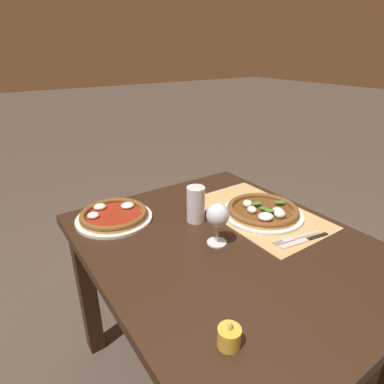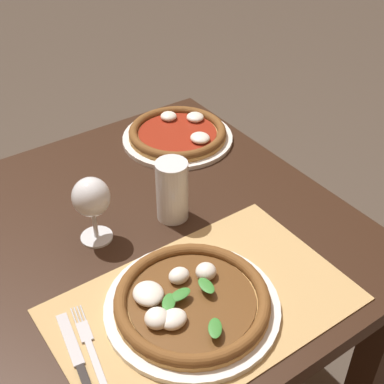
# 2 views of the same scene
# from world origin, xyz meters

# --- Properties ---
(dining_table) EXTENTS (1.11, 0.92, 0.74)m
(dining_table) POSITION_xyz_m (0.00, 0.00, 0.63)
(dining_table) COLOR black
(dining_table) RESTS_ON ground
(paper_placemat) EXTENTS (0.56, 0.35, 0.00)m
(paper_placemat) POSITION_xyz_m (0.09, -0.25, 0.74)
(paper_placemat) COLOR tan
(paper_placemat) RESTS_ON dining_table
(pizza_near) EXTENTS (0.33, 0.33, 0.05)m
(pizza_near) POSITION_xyz_m (0.07, -0.24, 0.76)
(pizza_near) COLOR silver
(pizza_near) RESTS_ON paper_placemat
(pizza_far) EXTENTS (0.30, 0.30, 0.04)m
(pizza_far) POSITION_xyz_m (0.39, 0.27, 0.76)
(pizza_far) COLOR silver
(pizza_far) RESTS_ON dining_table
(wine_glass) EXTENTS (0.08, 0.08, 0.16)m
(wine_glass) POSITION_xyz_m (0.02, 0.04, 0.85)
(wine_glass) COLOR silver
(wine_glass) RESTS_ON dining_table
(pint_glass) EXTENTS (0.07, 0.07, 0.15)m
(pint_glass) POSITION_xyz_m (0.19, 0.01, 0.81)
(pint_glass) COLOR silver
(pint_glass) RESTS_ON dining_table
(fork) EXTENTS (0.05, 0.20, 0.00)m
(fork) POSITION_xyz_m (-0.12, -0.21, 0.75)
(fork) COLOR #B7B7BC
(fork) RESTS_ON paper_placemat
(knife) EXTENTS (0.05, 0.22, 0.01)m
(knife) POSITION_xyz_m (-0.15, -0.23, 0.75)
(knife) COLOR black
(knife) RESTS_ON paper_placemat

